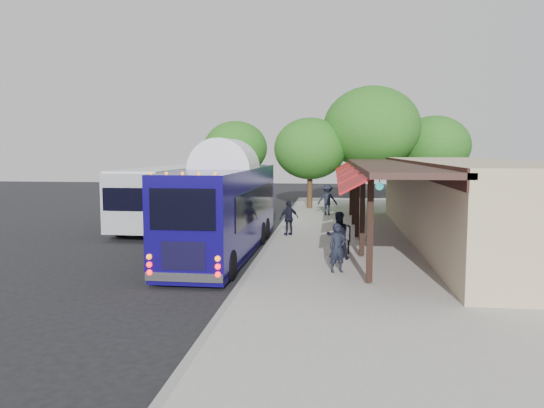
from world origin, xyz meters
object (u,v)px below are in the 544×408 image
at_px(ped_a, 338,248).
at_px(sign_board, 348,235).
at_px(coach_bus, 225,205).
at_px(city_bus, 172,193).
at_px(ped_c, 289,218).
at_px(ped_d, 327,200).
at_px(ped_b, 338,235).

distance_m(ped_a, sign_board, 3.10).
relative_size(ped_a, sign_board, 1.46).
bearing_deg(sign_board, coach_bus, 166.44).
height_order(coach_bus, city_bus, coach_bus).
distance_m(city_bus, sign_board, 12.15).
bearing_deg(city_bus, ped_c, -27.54).
xyz_separation_m(ped_c, ped_d, (1.67, 7.90, 0.13)).
relative_size(ped_a, ped_b, 0.92).
relative_size(coach_bus, ped_a, 7.13).
height_order(ped_c, sign_board, ped_c).
relative_size(coach_bus, city_bus, 0.96).
distance_m(ped_a, ped_b, 2.10).
xyz_separation_m(city_bus, sign_board, (9.24, -7.85, -0.84)).
xyz_separation_m(coach_bus, city_bus, (-4.48, 7.58, -0.20)).
distance_m(coach_bus, sign_board, 4.88).
relative_size(ped_a, ped_d, 0.86).
relative_size(coach_bus, ped_c, 7.13).
bearing_deg(ped_c, ped_d, -132.51).
height_order(city_bus, ped_a, city_bus).
xyz_separation_m(ped_a, ped_d, (-0.48, 15.11, 0.13)).
bearing_deg(sign_board, ped_c, 111.65).
bearing_deg(city_bus, coach_bus, -57.80).
distance_m(city_bus, ped_b, 12.51).
bearing_deg(city_bus, sign_board, -38.76).
bearing_deg(ped_b, ped_c, -76.75).
xyz_separation_m(ped_d, sign_board, (0.91, -12.04, -0.19)).
xyz_separation_m(coach_bus, ped_c, (2.18, 3.87, -0.98)).
distance_m(ped_a, ped_d, 15.12).
bearing_deg(city_bus, ped_d, 28.31).
height_order(ped_a, sign_board, ped_a).
bearing_deg(ped_c, ped_a, 75.99).
height_order(ped_a, ped_c, same).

